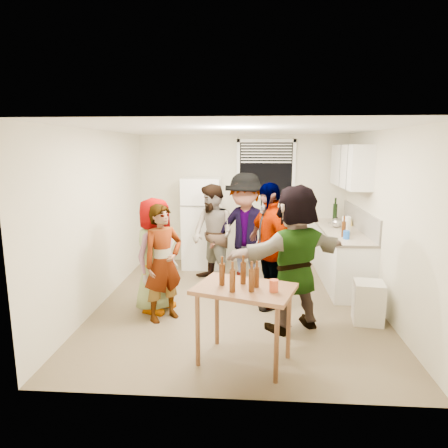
# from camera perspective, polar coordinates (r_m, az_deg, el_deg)

# --- Properties ---
(room) EXTENTS (4.00, 4.50, 2.50)m
(room) POSITION_cam_1_polar(r_m,az_deg,el_deg) (5.96, 1.99, -11.35)
(room) COLOR beige
(room) RESTS_ON ground
(window) EXTENTS (1.12, 0.10, 1.06)m
(window) POSITION_cam_1_polar(r_m,az_deg,el_deg) (7.74, 6.01, 7.82)
(window) COLOR white
(window) RESTS_ON room
(refrigerator) EXTENTS (0.70, 0.70, 1.70)m
(refrigerator) POSITION_cam_1_polar(r_m,az_deg,el_deg) (7.59, -3.15, 0.19)
(refrigerator) COLOR white
(refrigerator) RESTS_ON ground
(counter_lower) EXTENTS (0.60, 2.20, 0.86)m
(counter_lower) POSITION_cam_1_polar(r_m,az_deg,el_deg) (7.08, 16.28, -4.51)
(counter_lower) COLOR white
(counter_lower) RESTS_ON ground
(countertop) EXTENTS (0.64, 2.22, 0.04)m
(countertop) POSITION_cam_1_polar(r_m,az_deg,el_deg) (6.98, 16.47, -0.94)
(countertop) COLOR #C1B29A
(countertop) RESTS_ON counter_lower
(backsplash) EXTENTS (0.03, 2.20, 0.36)m
(backsplash) POSITION_cam_1_polar(r_m,az_deg,el_deg) (7.01, 18.83, 0.64)
(backsplash) COLOR beige
(backsplash) RESTS_ON countertop
(upper_cabinets) EXTENTS (0.34, 1.60, 0.70)m
(upper_cabinets) POSITION_cam_1_polar(r_m,az_deg,el_deg) (7.07, 17.63, 7.90)
(upper_cabinets) COLOR white
(upper_cabinets) RESTS_ON room
(kettle) EXTENTS (0.29, 0.27, 0.19)m
(kettle) POSITION_cam_1_polar(r_m,az_deg,el_deg) (7.14, 15.77, -0.47)
(kettle) COLOR silver
(kettle) RESTS_ON countertop
(paper_towel) EXTENTS (0.13, 0.13, 0.28)m
(paper_towel) POSITION_cam_1_polar(r_m,az_deg,el_deg) (6.62, 16.98, -1.41)
(paper_towel) COLOR white
(paper_towel) RESTS_ON countertop
(wine_bottle) EXTENTS (0.08, 0.08, 0.32)m
(wine_bottle) POSITION_cam_1_polar(r_m,az_deg,el_deg) (7.80, 15.51, 0.48)
(wine_bottle) COLOR black
(wine_bottle) RESTS_ON countertop
(beer_bottle_counter) EXTENTS (0.06, 0.06, 0.24)m
(beer_bottle_counter) POSITION_cam_1_polar(r_m,az_deg,el_deg) (6.42, 16.66, -1.77)
(beer_bottle_counter) COLOR #47230C
(beer_bottle_counter) RESTS_ON countertop
(blue_cup) EXTENTS (0.10, 0.10, 0.13)m
(blue_cup) POSITION_cam_1_polar(r_m,az_deg,el_deg) (6.29, 17.06, -2.05)
(blue_cup) COLOR blue
(blue_cup) RESTS_ON countertop
(picture_frame) EXTENTS (0.02, 0.16, 0.14)m
(picture_frame) POSITION_cam_1_polar(r_m,az_deg,el_deg) (7.36, 17.57, 0.31)
(picture_frame) COLOR #EBC44F
(picture_frame) RESTS_ON countertop
(trash_bin) EXTENTS (0.42, 0.42, 0.54)m
(trash_bin) POSITION_cam_1_polar(r_m,az_deg,el_deg) (5.63, 19.89, -10.69)
(trash_bin) COLOR silver
(trash_bin) RESTS_ON ground
(serving_table) EXTENTS (1.15, 0.94, 0.84)m
(serving_table) POSITION_cam_1_polar(r_m,az_deg,el_deg) (4.53, 2.82, -18.99)
(serving_table) COLOR brown
(serving_table) RESTS_ON ground
(beer_bottle_table) EXTENTS (0.05, 0.05, 0.21)m
(beer_bottle_table) POSITION_cam_1_polar(r_m,az_deg,el_deg) (4.18, 4.67, -8.95)
(beer_bottle_table) COLOR #47230C
(beer_bottle_table) RESTS_ON serving_table
(red_cup) EXTENTS (0.09, 0.09, 0.12)m
(red_cup) POSITION_cam_1_polar(r_m,az_deg,el_deg) (4.08, 7.11, -9.54)
(red_cup) COLOR #B34423
(red_cup) RESTS_ON serving_table
(guest_grey) EXTENTS (1.77, 1.31, 0.51)m
(guest_grey) POSITION_cam_1_polar(r_m,az_deg,el_deg) (5.86, -9.54, -11.90)
(guest_grey) COLOR #9C9C9C
(guest_grey) RESTS_ON ground
(guest_stripe) EXTENTS (1.48, 1.51, 0.37)m
(guest_stripe) POSITION_cam_1_polar(r_m,az_deg,el_deg) (5.56, -8.45, -13.18)
(guest_stripe) COLOR #141933
(guest_stripe) RESTS_ON ground
(guest_back_left) EXTENTS (1.76, 1.74, 0.63)m
(guest_back_left) POSITION_cam_1_polar(r_m,az_deg,el_deg) (6.85, -1.54, -8.34)
(guest_back_left) COLOR brown
(guest_back_left) RESTS_ON ground
(guest_back_right) EXTENTS (1.76, 2.16, 0.69)m
(guest_back_right) POSITION_cam_1_polar(r_m,az_deg,el_deg) (6.69, 2.95, -8.84)
(guest_back_right) COLOR #3E3D42
(guest_back_right) RESTS_ON ground
(guest_black) EXTENTS (2.07, 1.74, 0.44)m
(guest_black) POSITION_cam_1_polar(r_m,az_deg,el_deg) (5.95, 6.22, -11.47)
(guest_black) COLOR black
(guest_black) RESTS_ON ground
(guest_orange) EXTENTS (2.39, 2.44, 0.54)m
(guest_orange) POSITION_cam_1_polar(r_m,az_deg,el_deg) (5.32, 9.78, -14.37)
(guest_orange) COLOR tan
(guest_orange) RESTS_ON ground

